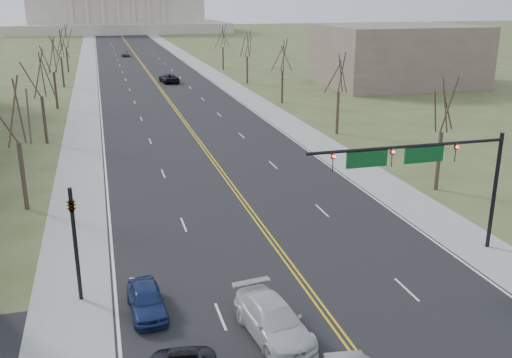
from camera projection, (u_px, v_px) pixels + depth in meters
road at (146, 69)px, 120.48m from camera, size 20.00×380.00×0.01m
cross_road at (351, 347)px, 25.03m from camera, size 120.00×14.00×0.01m
sidewalk_left at (87, 71)px, 117.45m from camera, size 4.00×380.00×0.03m
sidewalk_right at (202, 67)px, 123.50m from camera, size 4.00×380.00×0.03m
center_line at (146, 69)px, 120.48m from camera, size 0.42×380.00×0.01m
edge_line_left at (98, 70)px, 118.01m from camera, size 0.15×380.00×0.01m
edge_line_right at (192, 67)px, 122.95m from camera, size 0.15×380.00×0.01m
signal_mast at (422, 163)px, 32.02m from camera, size 12.12×0.44×7.20m
signal_left at (74, 232)px, 27.87m from camera, size 0.32×0.36×6.00m
tree_r_0 at (444, 108)px, 43.45m from camera, size 3.74×3.74×8.50m
tree_l_0 at (15, 115)px, 39.18m from camera, size 3.96×3.96×9.00m
tree_r_1 at (339, 75)px, 61.80m from camera, size 3.74×3.74×8.50m
tree_l_1 at (39, 77)px, 57.54m from camera, size 3.96×3.96×9.00m
tree_r_2 at (283, 57)px, 80.16m from camera, size 3.74×3.74×8.50m
tree_l_2 at (52, 57)px, 75.90m from camera, size 3.96×3.96×9.00m
tree_r_3 at (247, 45)px, 98.52m from camera, size 3.74×3.74×8.50m
tree_l_3 at (60, 45)px, 94.25m from camera, size 3.96×3.96×9.00m
tree_r_4 at (223, 38)px, 116.87m from camera, size 3.74×3.74×8.50m
tree_l_4 at (65, 37)px, 112.61m from camera, size 3.96×3.96×9.00m
bldg_right_mass at (397, 55)px, 97.83m from camera, size 25.00×20.00×10.00m
car_sb_inner_second at (273, 320)px, 25.62m from camera, size 2.98×5.77×1.60m
car_sb_outer_second at (146, 300)px, 27.57m from camera, size 1.89×4.19×1.40m
car_far_nb at (169, 78)px, 101.08m from camera, size 3.32×6.04×1.60m
car_far_sb at (125, 53)px, 144.68m from camera, size 1.95×4.59×1.55m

